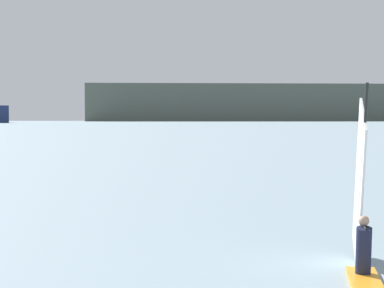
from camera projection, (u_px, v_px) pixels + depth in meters
The scene contains 1 object.
windsurfer at pixel (362, 225), 14.24m from camera, with size 0.67×4.14×4.27m.
Camera 1 is at (-5.48, -12.17, 3.33)m, focal length 62.84 mm.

